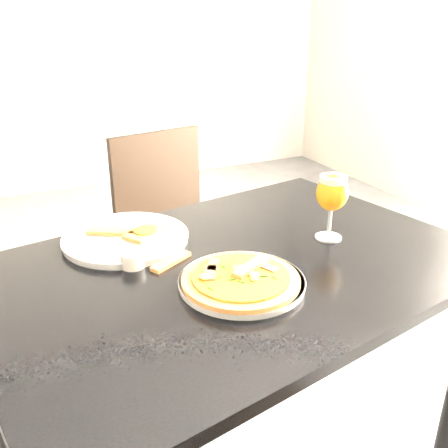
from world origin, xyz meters
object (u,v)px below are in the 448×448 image
chair_far (175,236)px  beer_glass (332,193)px  dining_table (235,294)px  pizza (241,278)px

chair_far → beer_glass: (0.18, -0.74, 0.39)m
chair_far → dining_table: bearing=-109.2°
beer_glass → pizza: bearing=-158.7°
chair_far → beer_glass: 0.86m
dining_table → chair_far: 0.78m
pizza → beer_glass: (0.34, 0.13, 0.11)m
dining_table → chair_far: size_ratio=1.49×
pizza → dining_table: bearing=68.2°
dining_table → pizza: pizza is taller
chair_far → pizza: size_ratio=3.37×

